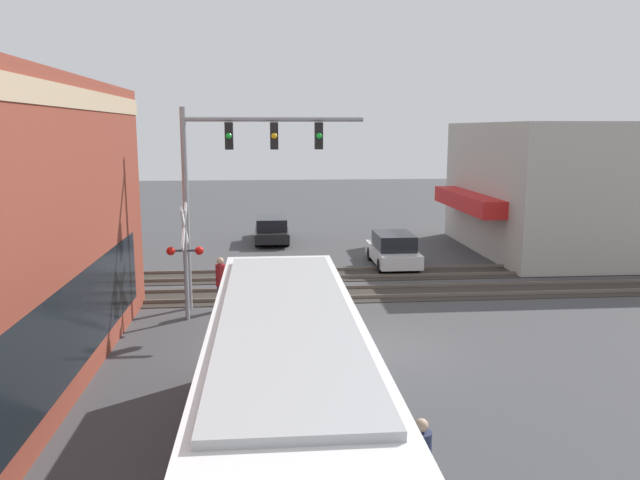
% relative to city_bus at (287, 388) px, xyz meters
% --- Properties ---
extents(ground_plane, '(120.00, 120.00, 0.00)m').
position_rel_city_bus_xyz_m(ground_plane, '(6.43, -2.80, -1.72)').
color(ground_plane, '#424244').
extents(shop_building, '(11.25, 10.38, 6.46)m').
position_rel_city_bus_xyz_m(shop_building, '(20.02, -14.86, 1.50)').
color(shop_building, '#B2ADA3').
rests_on(shop_building, ground).
extents(city_bus, '(10.35, 2.59, 3.12)m').
position_rel_city_bus_xyz_m(city_bus, '(0.00, 0.00, 0.00)').
color(city_bus, white).
rests_on(city_bus, ground).
extents(traffic_signal_gantry, '(0.42, 6.10, 6.87)m').
position_rel_city_bus_xyz_m(traffic_signal_gantry, '(11.03, 1.22, 3.31)').
color(traffic_signal_gantry, gray).
rests_on(traffic_signal_gantry, ground).
extents(crossing_signal, '(1.41, 1.18, 3.81)m').
position_rel_city_bus_xyz_m(crossing_signal, '(9.74, 2.91, 0.58)').
color(crossing_signal, gray).
rests_on(crossing_signal, ground).
extents(rail_track_near, '(2.60, 60.00, 0.15)m').
position_rel_city_bus_xyz_m(rail_track_near, '(12.43, -2.80, -1.69)').
color(rail_track_near, '#332D28').
rests_on(rail_track_near, ground).
extents(rail_track_far, '(2.60, 60.00, 0.15)m').
position_rel_city_bus_xyz_m(rail_track_far, '(15.63, -2.80, -1.69)').
color(rail_track_far, '#332D28').
rests_on(rail_track_far, ground).
extents(parked_car_white, '(4.33, 1.82, 1.54)m').
position_rel_city_bus_xyz_m(parked_car_white, '(17.08, -5.40, -1.01)').
color(parked_car_white, silver).
rests_on(parked_car_white, ground).
extents(parked_car_black, '(4.88, 1.82, 1.40)m').
position_rel_city_bus_xyz_m(parked_car_black, '(23.84, -0.00, -1.06)').
color(parked_car_black, black).
rests_on(parked_car_black, ground).
extents(pedestrian_near_bus, '(0.34, 0.34, 1.69)m').
position_rel_city_bus_xyz_m(pedestrian_near_bus, '(-1.28, -2.06, -0.86)').
color(pedestrian_near_bus, '#473828').
rests_on(pedestrian_near_bus, ground).
extents(pedestrian_at_crossing, '(0.34, 0.34, 1.86)m').
position_rel_city_bus_xyz_m(pedestrian_at_crossing, '(10.66, 1.87, -0.76)').
color(pedestrian_at_crossing, '#2D3351').
rests_on(pedestrian_at_crossing, ground).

